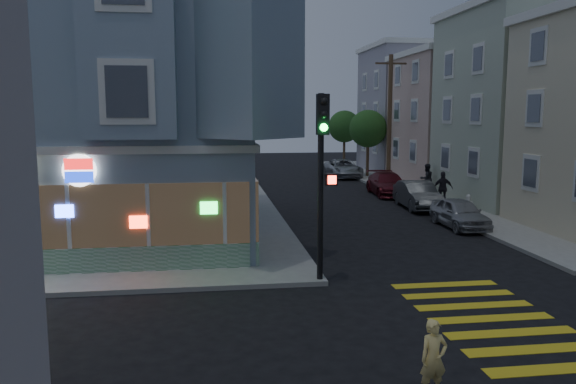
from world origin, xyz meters
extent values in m
plane|color=black|center=(0.00, 0.00, 0.00)|extent=(120.00, 120.00, 0.00)
cube|color=gray|center=(-13.50, 23.00, 0.07)|extent=(33.00, 42.00, 0.15)
cube|color=gray|center=(23.00, 23.00, 0.07)|extent=(24.00, 42.00, 0.15)
cube|color=gray|center=(-6.00, 11.00, 5.65)|extent=(14.00, 14.00, 11.00)
cube|color=silver|center=(-6.00, 11.00, 4.00)|extent=(14.30, 14.30, 0.25)
cube|color=#196B33|center=(-6.00, 3.95, 0.55)|extent=(13.60, 0.12, 0.80)
cube|color=#382B1E|center=(-6.00, 3.95, 1.95)|extent=(13.60, 0.10, 2.00)
cylinder|color=white|center=(-4.40, 3.87, 3.40)|extent=(1.00, 0.12, 1.00)
cube|color=#AAB9A1|center=(19.50, 16.00, 5.40)|extent=(12.00, 8.60, 10.50)
cube|color=beige|center=(19.50, 25.00, 4.65)|extent=(12.00, 8.60, 9.00)
cube|color=#928E9C|center=(19.50, 34.00, 5.40)|extent=(12.00, 8.60, 10.50)
cylinder|color=#4C3826|center=(12.00, 24.00, 4.65)|extent=(0.30, 0.30, 9.00)
cube|color=#4C3826|center=(12.00, 24.00, 8.55)|extent=(2.20, 0.12, 0.12)
cylinder|color=#4C3826|center=(12.20, 30.00, 1.75)|extent=(0.24, 0.24, 3.20)
sphere|color=#214E1B|center=(12.20, 30.00, 3.95)|extent=(3.00, 3.00, 3.00)
cylinder|color=#4C3826|center=(12.20, 38.00, 1.75)|extent=(0.24, 0.24, 3.20)
sphere|color=#214E1B|center=(12.20, 38.00, 3.95)|extent=(3.00, 3.00, 3.00)
imported|color=#F4DA7C|center=(3.50, -4.74, 0.72)|extent=(0.56, 0.40, 1.44)
imported|color=black|center=(13.00, 19.45, 1.09)|extent=(1.05, 0.90, 1.87)
imported|color=#232129|center=(12.20, 15.09, 1.07)|extent=(1.12, 0.58, 1.84)
imported|color=#9B9DA2|center=(10.70, 9.72, 0.67)|extent=(1.62, 3.96, 1.34)
imported|color=#3D4042|center=(10.70, 14.92, 0.75)|extent=(1.85, 4.61, 1.49)
imported|color=#58141C|center=(10.70, 20.12, 0.71)|extent=(2.30, 5.03, 1.43)
imported|color=#A1A5AB|center=(10.27, 30.36, 0.73)|extent=(2.48, 5.29, 1.46)
cylinder|color=black|center=(2.80, 2.30, 2.93)|extent=(0.18, 0.18, 5.56)
cube|color=black|center=(2.80, 2.06, 5.10)|extent=(0.37, 0.33, 1.17)
sphere|color=black|center=(2.80, 1.88, 5.46)|extent=(0.22, 0.22, 0.22)
sphere|color=black|center=(2.80, 1.88, 5.10)|extent=(0.22, 0.22, 0.22)
sphere|color=#19F23F|center=(2.80, 1.88, 4.73)|extent=(0.22, 0.22, 0.22)
cube|color=black|center=(3.08, 2.10, 3.21)|extent=(0.37, 0.24, 0.36)
cube|color=#FF2614|center=(3.08, 1.98, 3.21)|extent=(0.24, 0.02, 0.24)
cylinder|color=silver|center=(13.00, 13.64, 0.45)|extent=(0.24, 0.24, 0.60)
sphere|color=silver|center=(13.00, 13.64, 0.80)|extent=(0.26, 0.26, 0.26)
cylinder|color=silver|center=(13.00, 13.64, 0.50)|extent=(0.45, 0.12, 0.12)
camera|label=1|loc=(-0.45, -13.91, 5.11)|focal=35.00mm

